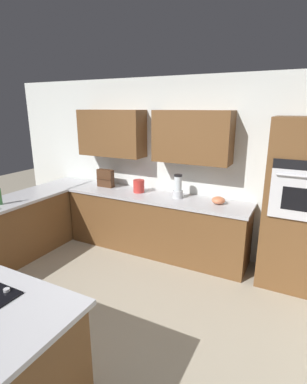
{
  "coord_description": "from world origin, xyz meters",
  "views": [
    {
      "loc": [
        -1.82,
        2.04,
        2.17
      ],
      "look_at": [
        -0.08,
        -1.33,
        1.08
      ],
      "focal_mm": 27.65,
      "sensor_mm": 36.0,
      "label": 1
    }
  ],
  "objects_px": {
    "mixing_bowl": "(218,200)",
    "kettle": "(139,186)",
    "spice_rack": "(106,178)",
    "blender": "(178,188)",
    "wall_oven": "(300,206)"
  },
  "relations": [
    {
      "from": "spice_rack",
      "to": "kettle",
      "type": "bearing_deg",
      "value": 177.37
    },
    {
      "from": "spice_rack",
      "to": "kettle",
      "type": "xyz_separation_m",
      "value": [
        -0.65,
        0.03,
        -0.05
      ]
    },
    {
      "from": "spice_rack",
      "to": "kettle",
      "type": "distance_m",
      "value": 0.65
    },
    {
      "from": "wall_oven",
      "to": "kettle",
      "type": "bearing_deg",
      "value": -1.38
    },
    {
      "from": "mixing_bowl",
      "to": "kettle",
      "type": "distance_m",
      "value": 1.25
    },
    {
      "from": "mixing_bowl",
      "to": "kettle",
      "type": "height_order",
      "value": "kettle"
    },
    {
      "from": "blender",
      "to": "mixing_bowl",
      "type": "height_order",
      "value": "blender"
    },
    {
      "from": "wall_oven",
      "to": "blender",
      "type": "relative_size",
      "value": 5.96
    },
    {
      "from": "kettle",
      "to": "blender",
      "type": "bearing_deg",
      "value": -180.0
    },
    {
      "from": "blender",
      "to": "mixing_bowl",
      "type": "relative_size",
      "value": 1.91
    },
    {
      "from": "kettle",
      "to": "spice_rack",
      "type": "bearing_deg",
      "value": -2.63
    },
    {
      "from": "blender",
      "to": "kettle",
      "type": "xyz_separation_m",
      "value": [
        0.65,
        0.0,
        -0.05
      ]
    },
    {
      "from": "wall_oven",
      "to": "spice_rack",
      "type": "relative_size",
      "value": 7.15
    },
    {
      "from": "blender",
      "to": "kettle",
      "type": "bearing_deg",
      "value": 0.0
    },
    {
      "from": "spice_rack",
      "to": "wall_oven",
      "type": "bearing_deg",
      "value": 178.34
    }
  ]
}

